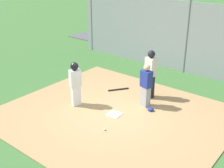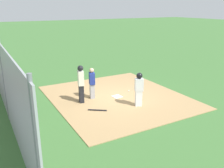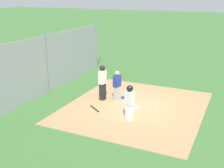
# 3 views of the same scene
# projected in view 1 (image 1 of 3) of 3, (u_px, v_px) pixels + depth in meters

# --- Properties ---
(ground_plane) EXTENTS (140.00, 140.00, 0.00)m
(ground_plane) POSITION_uv_depth(u_px,v_px,m) (114.00, 115.00, 9.90)
(ground_plane) COLOR #3D6B33
(dirt_infield) EXTENTS (7.20, 6.40, 0.03)m
(dirt_infield) POSITION_uv_depth(u_px,v_px,m) (114.00, 115.00, 9.90)
(dirt_infield) COLOR #A88456
(dirt_infield) RESTS_ON ground_plane
(home_plate) EXTENTS (0.49, 0.49, 0.02)m
(home_plate) POSITION_uv_depth(u_px,v_px,m) (114.00, 114.00, 9.89)
(home_plate) COLOR white
(home_plate) RESTS_ON dirt_infield
(catcher) EXTENTS (0.44, 0.35, 1.57)m
(catcher) POSITION_uv_depth(u_px,v_px,m) (146.00, 85.00, 10.16)
(catcher) COLOR #9E9EA3
(catcher) RESTS_ON dirt_infield
(umpire) EXTENTS (0.43, 0.34, 1.84)m
(umpire) POSITION_uv_depth(u_px,v_px,m) (150.00, 73.00, 10.75)
(umpire) COLOR black
(umpire) RESTS_ON dirt_infield
(runner) EXTENTS (0.39, 0.45, 1.61)m
(runner) POSITION_uv_depth(u_px,v_px,m) (75.00, 81.00, 10.20)
(runner) COLOR silver
(runner) RESTS_ON dirt_infield
(baseball_bat) EXTENTS (0.54, 0.73, 0.06)m
(baseball_bat) POSITION_uv_depth(u_px,v_px,m) (118.00, 89.00, 11.71)
(baseball_bat) COLOR black
(baseball_bat) RESTS_ON dirt_infield
(catcher_mask) EXTENTS (0.24, 0.20, 0.12)m
(catcher_mask) POSITION_uv_depth(u_px,v_px,m) (151.00, 109.00, 10.12)
(catcher_mask) COLOR navy
(catcher_mask) RESTS_ON dirt_infield
(baseball) EXTENTS (0.07, 0.07, 0.07)m
(baseball) POSITION_uv_depth(u_px,v_px,m) (105.00, 129.00, 8.97)
(baseball) COLOR white
(baseball) RESTS_ON dirt_infield
(backstop_fence) EXTENTS (12.00, 0.10, 3.35)m
(backstop_fence) POSITION_uv_depth(u_px,v_px,m) (187.00, 38.00, 13.01)
(backstop_fence) COLOR #93999E
(backstop_fence) RESTS_ON ground_plane
(parking_lot) EXTENTS (18.00, 5.20, 0.04)m
(parking_lot) POSITION_uv_depth(u_px,v_px,m) (214.00, 52.00, 16.39)
(parking_lot) COLOR #515156
(parking_lot) RESTS_ON ground_plane
(parked_car_white) EXTENTS (4.38, 2.29, 1.28)m
(parked_car_white) POSITION_uv_depth(u_px,v_px,m) (171.00, 35.00, 17.54)
(parked_car_white) COLOR silver
(parked_car_white) RESTS_ON parking_lot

